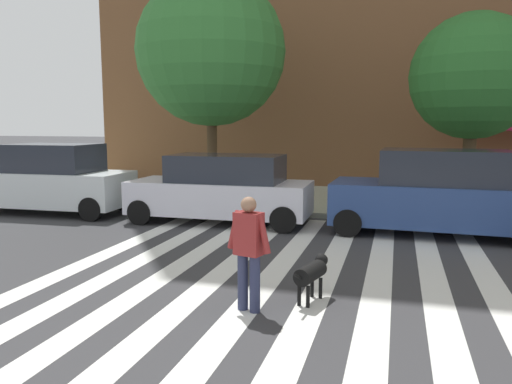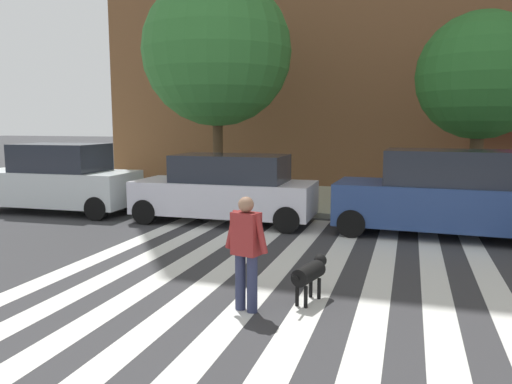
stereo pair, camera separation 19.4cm
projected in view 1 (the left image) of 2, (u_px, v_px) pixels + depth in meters
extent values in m
plane|color=#353538|center=(161.00, 297.00, 7.60)|extent=(160.00, 160.00, 0.00)
cube|color=#A9AD99|center=(293.00, 198.00, 17.11)|extent=(80.00, 6.00, 0.15)
cube|color=silver|center=(39.00, 284.00, 8.20)|extent=(0.45, 13.38, 0.01)
cube|color=silver|center=(86.00, 289.00, 7.96)|extent=(0.45, 13.38, 0.01)
cube|color=silver|center=(136.00, 294.00, 7.71)|extent=(0.45, 13.38, 0.01)
cube|color=silver|center=(190.00, 300.00, 7.47)|extent=(0.45, 13.38, 0.01)
cube|color=silver|center=(247.00, 306.00, 7.22)|extent=(0.45, 13.38, 0.01)
cube|color=silver|center=(308.00, 312.00, 6.98)|extent=(0.45, 13.38, 0.01)
cube|color=silver|center=(373.00, 319.00, 6.74)|extent=(0.45, 13.38, 0.01)
cube|color=silver|center=(444.00, 326.00, 6.49)|extent=(0.45, 13.38, 0.01)
cube|color=silver|center=(50.00, 188.00, 14.69)|extent=(4.80, 2.07, 0.99)
cube|color=#232833|center=(54.00, 158.00, 14.52)|extent=(2.55, 1.76, 0.81)
cylinder|color=black|center=(17.00, 195.00, 16.03)|extent=(0.67, 0.24, 0.66)
cylinder|color=black|center=(91.00, 209.00, 13.46)|extent=(0.67, 0.24, 0.66)
cylinder|color=black|center=(123.00, 200.00, 15.13)|extent=(0.67, 0.24, 0.66)
cube|color=silver|center=(220.00, 197.00, 13.24)|extent=(4.82, 1.90, 0.86)
cube|color=#232833|center=(226.00, 168.00, 13.08)|extent=(2.95, 1.65, 0.71)
cylinder|color=black|center=(140.00, 212.00, 12.99)|extent=(0.66, 0.23, 0.66)
cylinder|color=black|center=(168.00, 203.00, 14.58)|extent=(0.66, 0.23, 0.66)
cylinder|color=black|center=(284.00, 220.00, 12.00)|extent=(0.66, 0.23, 0.66)
cylinder|color=black|center=(296.00, 208.00, 13.59)|extent=(0.66, 0.23, 0.66)
cube|color=navy|center=(434.00, 204.00, 11.76)|extent=(4.84, 2.06, 0.98)
cube|color=#232833|center=(445.00, 167.00, 11.58)|extent=(2.92, 1.76, 0.80)
cylinder|color=black|center=(348.00, 223.00, 11.60)|extent=(0.67, 0.25, 0.66)
cylinder|color=black|center=(357.00, 211.00, 13.22)|extent=(0.67, 0.25, 0.66)
cylinder|color=#4C3823|center=(212.00, 147.00, 16.30)|extent=(0.33, 0.33, 3.47)
sphere|color=#337533|center=(211.00, 51.00, 15.88)|extent=(4.79, 4.79, 4.79)
cylinder|color=#4C3823|center=(469.00, 161.00, 14.19)|extent=(0.36, 0.36, 2.83)
sphere|color=#286628|center=(474.00, 76.00, 13.86)|extent=(3.51, 3.51, 3.51)
cylinder|color=#282D4C|center=(243.00, 282.00, 7.04)|extent=(0.18, 0.18, 0.82)
cylinder|color=#282D4C|center=(255.00, 284.00, 6.94)|extent=(0.18, 0.18, 0.82)
cube|color=maroon|center=(249.00, 234.00, 6.90)|extent=(0.43, 0.33, 0.60)
cylinder|color=maroon|center=(234.00, 230.00, 7.01)|extent=(0.24, 0.15, 0.57)
cylinder|color=maroon|center=(264.00, 233.00, 6.77)|extent=(0.24, 0.15, 0.57)
sphere|color=#936B51|center=(249.00, 205.00, 6.84)|extent=(0.27, 0.27, 0.22)
cylinder|color=black|center=(310.00, 273.00, 7.33)|extent=(0.42, 0.68, 0.26)
sphere|color=black|center=(321.00, 260.00, 7.65)|extent=(0.25, 0.25, 0.20)
cylinder|color=black|center=(298.00, 277.00, 6.97)|extent=(0.10, 0.24, 0.16)
cylinder|color=black|center=(312.00, 287.00, 7.59)|extent=(0.07, 0.07, 0.32)
cylinder|color=black|center=(320.00, 288.00, 7.52)|extent=(0.07, 0.07, 0.32)
cylinder|color=black|center=(299.00, 295.00, 7.22)|extent=(0.07, 0.07, 0.32)
cylinder|color=black|center=(308.00, 297.00, 7.15)|extent=(0.07, 0.07, 0.32)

